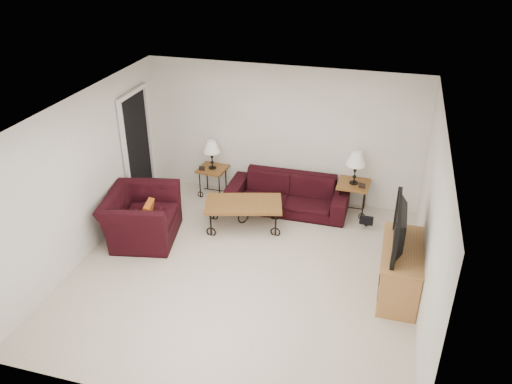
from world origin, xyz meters
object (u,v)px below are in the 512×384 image
lamp_left (212,155)px  lamp_right (355,168)px  television (405,228)px  sofa (288,194)px  side_table_right (352,198)px  armchair (141,216)px  coffee_table (244,215)px  side_table_left (213,181)px  tv_stand (400,270)px  backpack (367,215)px

lamp_left → lamp_right: (2.62, -0.00, 0.06)m
lamp_left → television: (3.47, -2.06, 0.24)m
sofa → television: (1.99, -1.88, 0.75)m
side_table_right → armchair: armchair is taller
coffee_table → side_table_left: bearing=132.5°
lamp_left → armchair: bearing=-109.4°
side_table_left → side_table_right: side_table_right is taller
side_table_left → lamp_right: (2.62, -0.00, 0.61)m
lamp_left → coffee_table: bearing=-47.5°
side_table_left → side_table_right: bearing=-0.0°
side_table_right → lamp_left: lamp_left is taller
side_table_left → lamp_right: lamp_right is taller
coffee_table → tv_stand: 2.81m
side_table_left → armchair: (-0.61, -1.73, 0.13)m
sofa → side_table_right: size_ratio=3.63×
coffee_table → television: bearing=-22.6°
sofa → backpack: size_ratio=4.70×
side_table_right → tv_stand: size_ratio=0.48×
tv_stand → backpack: size_ratio=2.72×
side_table_right → lamp_right: size_ratio=1.00×
tv_stand → coffee_table: bearing=157.5°
lamp_left → coffee_table: 1.46m
lamp_right → tv_stand: lamp_right is taller
lamp_right → tv_stand: size_ratio=0.48×
sofa → coffee_table: bearing=-126.1°
side_table_left → armchair: bearing=-109.4°
coffee_table → television: (2.57, -1.07, 0.83)m
sofa → coffee_table: 1.00m
armchair → television: television is taller
coffee_table → armchair: (-1.51, -0.75, 0.16)m
side_table_left → lamp_left: (0.00, 0.00, 0.55)m
side_table_left → lamp_left: 0.55m
side_table_right → sofa: bearing=-171.0°
side_table_left → lamp_right: size_ratio=0.93×
armchair → sofa: bearing=-64.6°
backpack → armchair: bearing=-146.4°
lamp_left → tv_stand: 4.08m
lamp_left → lamp_right: lamp_right is taller
side_table_left → tv_stand: bearing=-30.5°
side_table_left → television: bearing=-30.6°
lamp_left → backpack: lamp_left is taller
sofa → lamp_right: lamp_right is taller
side_table_right → coffee_table: bearing=-150.3°
coffee_table → tv_stand: tv_stand is taller
lamp_left → backpack: size_ratio=1.20×
sofa → armchair: (-2.10, -1.55, 0.09)m
armchair → lamp_left: bearing=-30.5°
tv_stand → backpack: 1.76m
coffee_table → armchair: bearing=-153.6°
lamp_right → television: bearing=-67.5°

